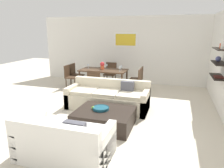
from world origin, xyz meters
TOP-DOWN VIEW (x-y plane):
  - ground_plane at (0.00, 0.00)m, footprint 18.00×18.00m
  - back_wall_unit at (0.29, 3.53)m, footprint 8.40×0.09m
  - sofa_beige at (0.08, 0.34)m, footprint 2.26×0.90m
  - loveseat_white at (0.12, -2.16)m, footprint 1.57×0.90m
  - coffee_table at (0.36, -0.78)m, footprint 1.29×1.05m
  - decorative_bowl at (0.26, -0.75)m, footprint 0.38×0.38m
  - apple_on_coffee_table at (0.08, -0.79)m, footprint 0.07×0.07m
  - dining_table at (-0.69, 2.11)m, footprint 1.71×0.86m
  - dining_chair_right_far at (0.57, 2.30)m, footprint 0.44×0.44m
  - dining_chair_left_near at (-1.95, 1.92)m, footprint 0.44×0.44m
  - dining_chair_right_near at (0.57, 1.92)m, footprint 0.44×0.44m
  - dining_chair_head at (-0.69, 2.95)m, footprint 0.44×0.44m
  - dining_chair_foot at (-0.69, 1.28)m, footprint 0.44×0.44m
  - dining_chair_left_far at (-1.95, 2.30)m, footprint 0.44×0.44m
  - wine_glass_right_near at (-0.05, 2.00)m, footprint 0.07×0.07m
  - wine_glass_right_far at (-0.05, 2.22)m, footprint 0.06×0.06m
  - wine_glass_left_far at (-1.34, 2.22)m, footprint 0.07×0.07m
  - wine_glass_head at (-0.69, 2.48)m, footprint 0.07×0.07m
  - centerpiece_vase at (-0.75, 2.16)m, footprint 0.16×0.16m

SIDE VIEW (x-z plane):
  - ground_plane at x=0.00m, z-range 0.00..0.00m
  - coffee_table at x=0.36m, z-range 0.00..0.38m
  - sofa_beige at x=0.08m, z-range -0.10..0.68m
  - loveseat_white at x=0.12m, z-range -0.10..0.68m
  - decorative_bowl at x=0.26m, z-range 0.38..0.45m
  - apple_on_coffee_table at x=0.08m, z-range 0.38..0.45m
  - dining_chair_right_far at x=0.57m, z-range 0.06..0.94m
  - dining_chair_left_near at x=-1.95m, z-range 0.06..0.94m
  - dining_chair_right_near at x=0.57m, z-range 0.06..0.94m
  - dining_chair_head at x=-0.69m, z-range 0.06..0.94m
  - dining_chair_foot at x=-0.69m, z-range 0.06..0.94m
  - dining_chair_left_far at x=-1.95m, z-range 0.06..0.94m
  - dining_table at x=-0.69m, z-range 0.30..1.05m
  - wine_glass_head at x=-0.69m, z-range 0.78..0.93m
  - wine_glass_right_near at x=-0.05m, z-range 0.78..0.94m
  - wine_glass_right_far at x=-0.05m, z-range 0.78..0.94m
  - wine_glass_left_far at x=-1.34m, z-range 0.79..0.95m
  - centerpiece_vase at x=-0.75m, z-range 0.76..1.04m
  - back_wall_unit at x=0.29m, z-range 0.01..2.71m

